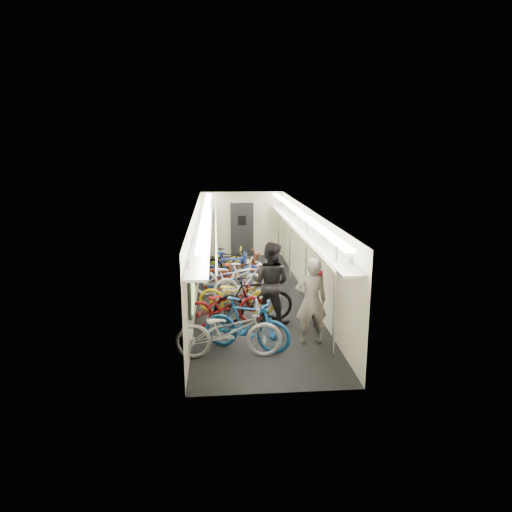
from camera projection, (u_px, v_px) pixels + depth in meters
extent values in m
plane|color=black|center=(253.00, 297.00, 12.40)|extent=(10.00, 10.00, 0.00)
plane|color=white|center=(252.00, 210.00, 11.85)|extent=(10.00, 10.00, 0.00)
plane|color=beige|center=(196.00, 256.00, 12.00)|extent=(0.00, 10.00, 10.00)
plane|color=beige|center=(308.00, 253.00, 12.25)|extent=(0.00, 10.00, 10.00)
plane|color=beige|center=(242.00, 224.00, 16.97)|extent=(3.00, 0.00, 3.00)
plane|color=beige|center=(277.00, 325.00, 7.28)|extent=(3.00, 0.00, 3.00)
cube|color=black|center=(191.00, 291.00, 8.89)|extent=(0.06, 1.10, 0.80)
cube|color=#AFE363|center=(193.00, 290.00, 8.89)|extent=(0.02, 0.96, 0.66)
cube|color=black|center=(196.00, 263.00, 11.02)|extent=(0.06, 1.10, 0.80)
cube|color=#AFE363|center=(197.00, 263.00, 11.03)|extent=(0.02, 0.96, 0.66)
cube|color=black|center=(199.00, 244.00, 13.15)|extent=(0.06, 1.10, 0.80)
cube|color=#AFE363|center=(200.00, 244.00, 13.16)|extent=(0.02, 0.96, 0.66)
cube|color=black|center=(201.00, 231.00, 15.29)|extent=(0.06, 1.10, 0.80)
cube|color=#AFE363|center=(202.00, 231.00, 15.29)|extent=(0.02, 0.96, 0.66)
cube|color=#E7AD0C|center=(194.00, 273.00, 9.95)|extent=(0.02, 0.22, 0.30)
cube|color=#E7AD0C|center=(198.00, 251.00, 12.08)|extent=(0.02, 0.22, 0.30)
cube|color=#E7AD0C|center=(200.00, 236.00, 14.21)|extent=(0.02, 0.22, 0.30)
cube|color=black|center=(242.00, 230.00, 16.96)|extent=(0.85, 0.08, 2.00)
cube|color=#999BA0|center=(204.00, 229.00, 11.85)|extent=(0.40, 9.70, 0.05)
cube|color=#999BA0|center=(301.00, 227.00, 12.07)|extent=(0.40, 9.70, 0.05)
cylinder|color=silver|center=(216.00, 225.00, 11.86)|extent=(0.04, 9.70, 0.04)
cylinder|color=silver|center=(288.00, 224.00, 12.02)|extent=(0.04, 9.70, 0.04)
cube|color=white|center=(206.00, 212.00, 11.76)|extent=(0.18, 9.60, 0.04)
cube|color=white|center=(298.00, 211.00, 11.96)|extent=(0.18, 9.60, 0.04)
cylinder|color=silver|center=(335.00, 299.00, 8.55)|extent=(0.05, 0.05, 2.38)
cylinder|color=silver|center=(306.00, 263.00, 11.26)|extent=(0.05, 0.05, 2.38)
cylinder|color=silver|center=(290.00, 242.00, 13.69)|extent=(0.05, 0.05, 2.38)
cylinder|color=silver|center=(279.00, 228.00, 16.11)|extent=(0.05, 0.05, 2.38)
imported|color=#9F9EA3|center=(229.00, 331.00, 8.74)|extent=(2.07, 0.76, 1.08)
imported|color=#174D8F|center=(247.00, 324.00, 9.05)|extent=(1.87, 1.18, 1.09)
imported|color=maroon|center=(225.00, 305.00, 10.34)|extent=(1.97, 1.02, 0.99)
imported|color=black|center=(254.00, 299.00, 10.49)|extent=(1.94, 0.82, 1.13)
imported|color=yellow|center=(237.00, 295.00, 11.04)|extent=(1.97, 1.03, 0.98)
imported|color=white|center=(246.00, 282.00, 11.95)|extent=(1.86, 0.95, 1.08)
imported|color=silver|center=(230.00, 278.00, 12.33)|extent=(2.18, 1.24, 1.08)
imported|color=navy|center=(232.00, 270.00, 13.02)|extent=(1.85, 0.57, 1.10)
imported|color=maroon|center=(238.00, 271.00, 12.98)|extent=(2.20, 1.25, 1.09)
imported|color=black|center=(229.00, 264.00, 14.07)|extent=(1.66, 0.93, 0.96)
imported|color=yellow|center=(226.00, 262.00, 14.31)|extent=(1.81, 0.78, 0.93)
imported|color=slate|center=(311.00, 301.00, 9.29)|extent=(0.69, 0.48, 1.83)
imported|color=black|center=(271.00, 283.00, 10.44)|extent=(1.16, 1.07, 1.90)
cube|color=maroon|center=(316.00, 280.00, 9.49)|extent=(0.29, 0.20, 0.38)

